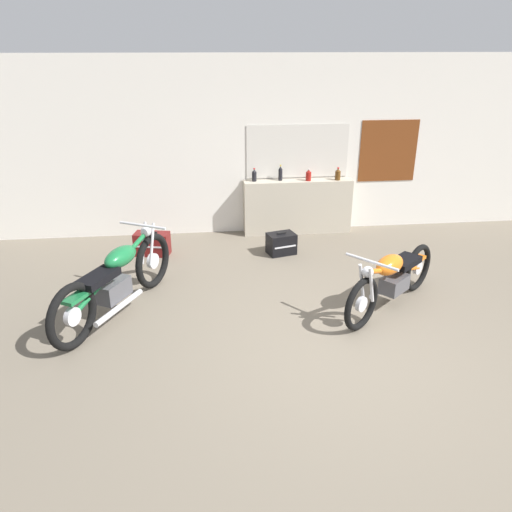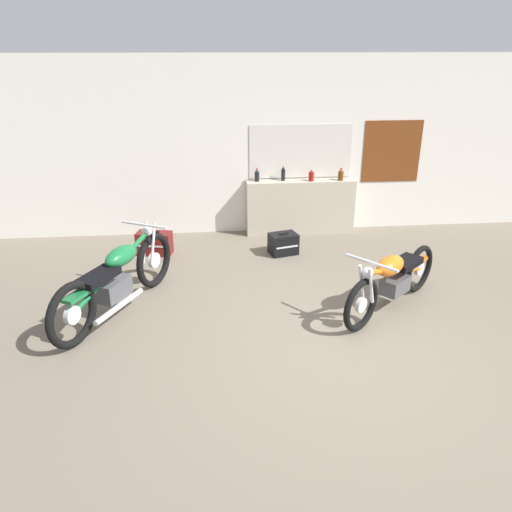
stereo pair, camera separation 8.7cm
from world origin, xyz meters
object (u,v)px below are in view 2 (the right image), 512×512
at_px(bottle_right_center, 341,175).
at_px(motorcycle_orange, 393,279).
at_px(bottle_center, 311,176).
at_px(motorcycle_green, 117,279).
at_px(bottle_left_center, 283,174).
at_px(bottle_leftmost, 257,175).
at_px(hard_case_darkred, 154,243).
at_px(hard_case_black, 283,244).

xyz_separation_m(bottle_right_center, motorcycle_orange, (-0.02, -2.65, -0.58)).
distance_m(bottle_center, motorcycle_green, 3.70).
height_order(motorcycle_orange, motorcycle_green, motorcycle_green).
relative_size(bottle_left_center, motorcycle_green, 0.12).
bearing_deg(bottle_right_center, bottle_center, 179.13).
bearing_deg(motorcycle_green, motorcycle_orange, -3.98).
distance_m(bottle_leftmost, hard_case_darkred, 1.96).
bearing_deg(bottle_center, motorcycle_green, -138.23).
bearing_deg(motorcycle_orange, hard_case_darkred, 146.12).
bearing_deg(bottle_leftmost, motorcycle_green, -126.62).
bearing_deg(bottle_leftmost, motorcycle_orange, -63.98).
height_order(bottle_left_center, hard_case_black, bottle_left_center).
bearing_deg(hard_case_black, hard_case_darkred, 174.78).
distance_m(bottle_center, hard_case_black, 1.31).
relative_size(bottle_center, bottle_right_center, 0.96).
relative_size(bottle_left_center, hard_case_black, 0.54).
height_order(bottle_right_center, hard_case_darkred, bottle_right_center).
bearing_deg(bottle_center, hard_case_darkred, -164.67).
relative_size(motorcycle_orange, motorcycle_green, 0.75).
distance_m(bottle_left_center, motorcycle_orange, 2.94).
bearing_deg(hard_case_darkred, bottle_left_center, 20.19).
relative_size(bottle_right_center, hard_case_darkred, 0.37).
height_order(bottle_center, motorcycle_orange, bottle_center).
height_order(bottle_left_center, motorcycle_orange, bottle_left_center).
relative_size(bottle_leftmost, bottle_left_center, 0.84).
distance_m(motorcycle_green, hard_case_black, 2.70).
relative_size(bottle_leftmost, motorcycle_green, 0.10).
xyz_separation_m(bottle_leftmost, hard_case_darkred, (-1.62, -0.75, -0.81)).
bearing_deg(bottle_left_center, hard_case_darkred, -159.81).
relative_size(bottle_center, hard_case_darkred, 0.35).
bearing_deg(bottle_left_center, motorcycle_green, -132.34).
bearing_deg(bottle_right_center, hard_case_darkred, -167.19).
height_order(motorcycle_green, hard_case_black, motorcycle_green).
xyz_separation_m(bottle_leftmost, hard_case_black, (0.31, -0.92, -0.82)).
height_order(motorcycle_green, hard_case_darkred, motorcycle_green).
distance_m(bottle_left_center, hard_case_darkred, 2.33).
height_order(bottle_leftmost, hard_case_black, bottle_leftmost).
bearing_deg(bottle_right_center, motorcycle_orange, -90.41).
xyz_separation_m(bottle_leftmost, bottle_center, (0.87, -0.07, -0.01)).
distance_m(bottle_right_center, motorcycle_orange, 2.72).
distance_m(bottle_center, hard_case_darkred, 2.70).
bearing_deg(bottle_center, hard_case_black, -123.27).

